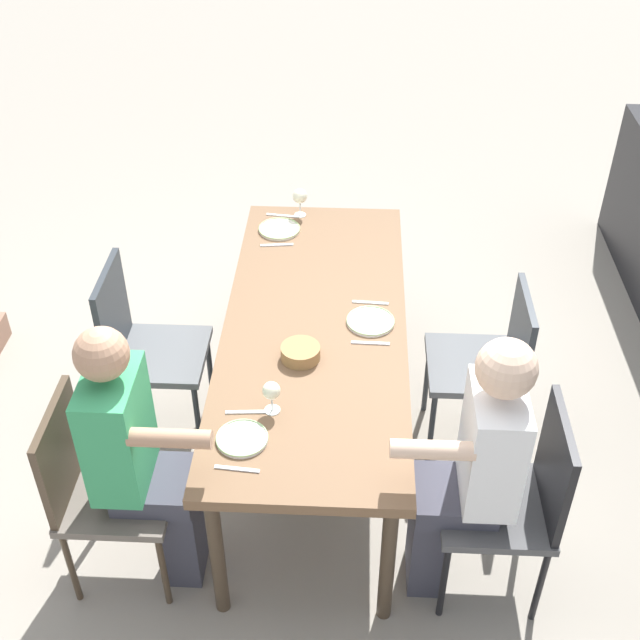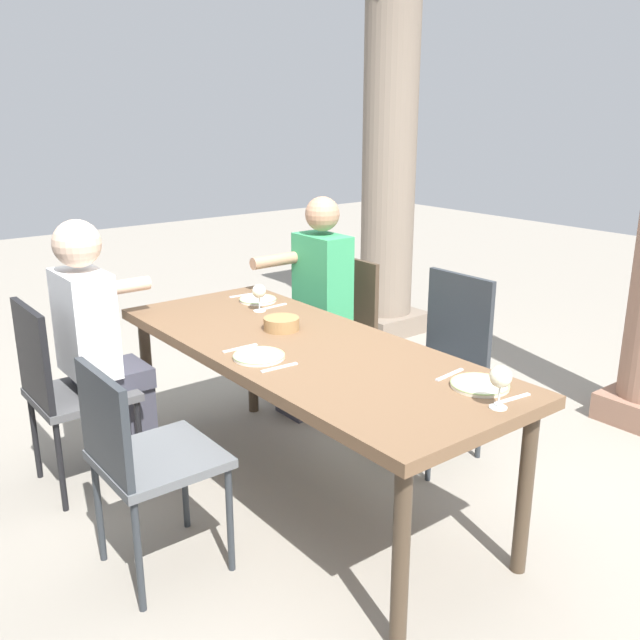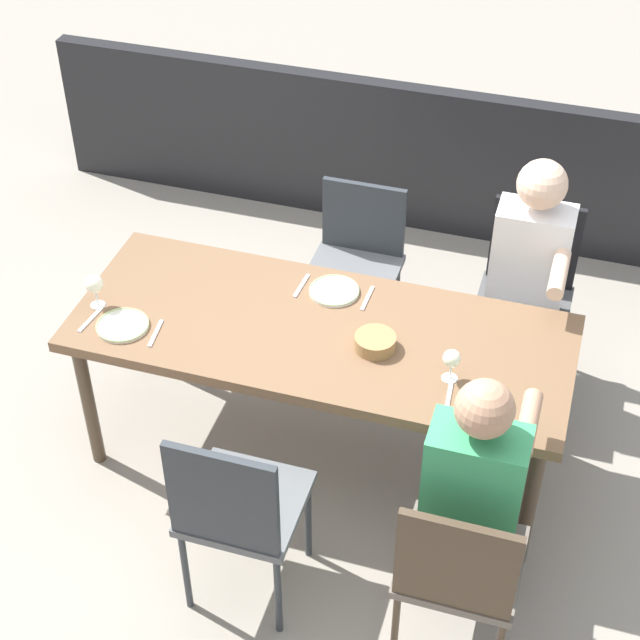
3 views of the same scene
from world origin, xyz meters
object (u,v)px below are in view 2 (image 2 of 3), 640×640
chair_west_north (339,322)px  chair_west_south (63,384)px  chair_mid_south (140,453)px  bread_basket (281,324)px  diner_man_white (313,300)px  plate_1 (259,356)px  wine_glass_2 (501,378)px  chair_mid_north (442,353)px  dining_table (304,359)px  plate_2 (480,385)px  stone_column_near (389,156)px  plate_0 (258,300)px  wine_glass_0 (259,292)px  diner_woman_green (100,342)px

chair_west_north → chair_west_south: chair_west_south is taller
chair_west_south → chair_mid_south: chair_west_south is taller
bread_basket → diner_man_white: bearing=131.5°
plate_1 → wine_glass_2: bearing=22.1°
chair_west_north → chair_mid_north: 0.84m
dining_table → wine_glass_2: size_ratio=13.33×
chair_mid_south → plate_1: chair_mid_south is taller
chair_west_south → plate_2: chair_west_south is taller
stone_column_near → bread_basket: (1.41, -2.02, -0.63)m
chair_west_north → diner_man_white: 0.26m
chair_mid_south → chair_mid_north: bearing=90.0°
wine_glass_2 → diner_man_white: bearing=163.6°
plate_0 → chair_mid_north: bearing=36.3°
chair_mid_south → wine_glass_0: wine_glass_0 is taller
plate_2 → plate_0: bearing=179.7°
dining_table → chair_west_south: chair_west_south is taller
chair_west_south → wine_glass_0: (0.19, 0.98, 0.33)m
chair_west_north → diner_woman_green: size_ratio=0.69×
stone_column_near → plate_2: stone_column_near is taller
chair_west_south → bread_basket: (0.52, 0.89, 0.25)m
chair_mid_north → dining_table: bearing=-94.9°
chair_west_north → plate_2: 1.70m
wine_glass_0 → plate_1: bearing=-33.5°
plate_0 → bread_basket: bearing=-21.0°
chair_west_north → chair_mid_south: 1.86m
chair_west_north → diner_man_white: bearing=-90.9°
chair_mid_north → chair_mid_south: 1.67m
chair_west_north → plate_2: chair_west_north is taller
plate_0 → diner_man_white: bearing=94.1°
wine_glass_0 → dining_table: bearing=-13.6°
chair_west_south → plate_1: size_ratio=4.23×
chair_mid_south → bread_basket: 0.97m
wine_glass_0 → wine_glass_2: wine_glass_2 is taller
stone_column_near → chair_west_south: bearing=-73.0°
chair_mid_south → stone_column_near: 3.49m
plate_2 → wine_glass_2: size_ratio=1.41×
chair_west_north → chair_west_south: bearing=-90.0°
chair_west_south → wine_glass_2: size_ratio=5.92×
plate_1 → plate_2: bearing=31.8°
stone_column_near → plate_0: size_ratio=14.25×
wine_glass_0 → bread_basket: bearing=-15.4°
diner_man_white → plate_0: size_ratio=6.39×
plate_1 → plate_2: (0.78, 0.48, -0.00)m
diner_woman_green → stone_column_near: 2.94m
diner_woman_green → bread_basket: size_ratio=7.61×
plate_1 → chair_mid_north: bearing=87.1°
wine_glass_0 → bread_basket: 0.35m
chair_mid_north → bread_basket: (-0.32, -0.79, 0.24)m
diner_man_white → wine_glass_2: diner_man_white is taller
dining_table → plate_2: plate_2 is taller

